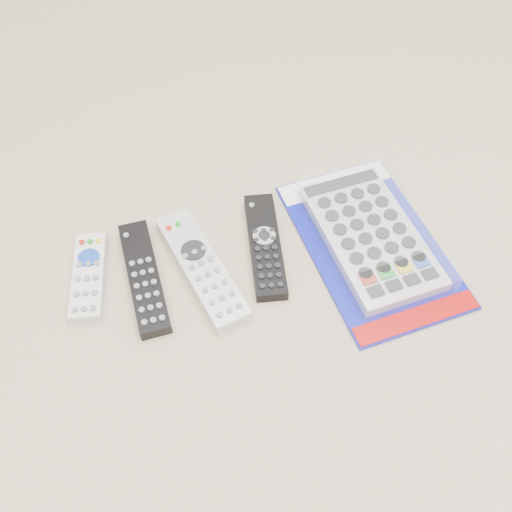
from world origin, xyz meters
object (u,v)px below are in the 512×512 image
object	(u,v)px
remote_small_grey	(89,277)
remote_silver_dvd	(202,268)
remote_large_black	(265,245)
remote_slim_black	(144,277)
jumbo_remote_packaged	(371,235)

from	to	relation	value
remote_small_grey	remote_silver_dvd	size ratio (longest dim) A/B	0.69
remote_small_grey	remote_large_black	size ratio (longest dim) A/B	0.78
remote_slim_black	remote_large_black	size ratio (longest dim) A/B	1.00
jumbo_remote_packaged	remote_large_black	bearing A→B (deg)	164.53
remote_slim_black	remote_large_black	distance (m)	0.19
remote_silver_dvd	remote_large_black	bearing A→B (deg)	-3.98
remote_silver_dvd	remote_large_black	xyz separation A→B (m)	(0.11, 0.01, -0.00)
remote_slim_black	remote_silver_dvd	xyz separation A→B (m)	(0.09, -0.01, 0.00)
remote_small_grey	remote_silver_dvd	world-z (taller)	remote_silver_dvd
remote_small_grey	remote_silver_dvd	xyz separation A→B (m)	(0.17, -0.04, 0.00)
remote_small_grey	jumbo_remote_packaged	distance (m)	0.44
remote_slim_black	jumbo_remote_packaged	xyz separation A→B (m)	(0.36, -0.04, 0.01)
remote_small_grey	remote_slim_black	bearing A→B (deg)	-6.55
remote_slim_black	remote_silver_dvd	bearing A→B (deg)	-5.84
remote_slim_black	remote_silver_dvd	world-z (taller)	remote_silver_dvd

